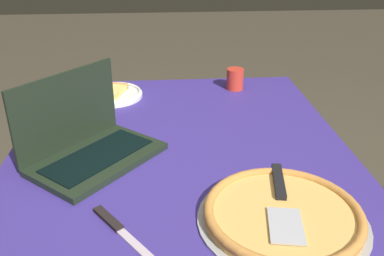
{
  "coord_description": "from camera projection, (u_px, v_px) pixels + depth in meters",
  "views": [
    {
      "loc": [
        1.08,
        -0.05,
        1.32
      ],
      "look_at": [
        0.04,
        0.03,
        0.82
      ],
      "focal_mm": 39.53,
      "sensor_mm": 36.0,
      "label": 1
    }
  ],
  "objects": [
    {
      "name": "pizza_tray",
      "position": [
        283.0,
        214.0,
        0.92
      ],
      "size": [
        0.38,
        0.38,
        0.04
      ],
      "color": "#9F9FA2",
      "rests_on": "dining_table"
    },
    {
      "name": "table_knife",
      "position": [
        119.0,
        229.0,
        0.9
      ],
      "size": [
        0.2,
        0.16,
        0.01
      ],
      "color": "silver",
      "rests_on": "dining_table"
    },
    {
      "name": "drink_cup",
      "position": [
        235.0,
        79.0,
        1.65
      ],
      "size": [
        0.07,
        0.07,
        0.08
      ],
      "color": "red",
      "rests_on": "dining_table"
    },
    {
      "name": "laptop",
      "position": [
        87.0,
        142.0,
        1.16
      ],
      "size": [
        0.4,
        0.39,
        0.23
      ],
      "color": "black",
      "rests_on": "dining_table"
    },
    {
      "name": "pizza_plate",
      "position": [
        112.0,
        94.0,
        1.59
      ],
      "size": [
        0.23,
        0.23,
        0.04
      ],
      "color": "white",
      "rests_on": "dining_table"
    },
    {
      "name": "dining_table",
      "position": [
        181.0,
        168.0,
        1.26
      ],
      "size": [
        1.2,
        0.98,
        0.73
      ],
      "color": "#3A2B83",
      "rests_on": "ground_plane"
    }
  ]
}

